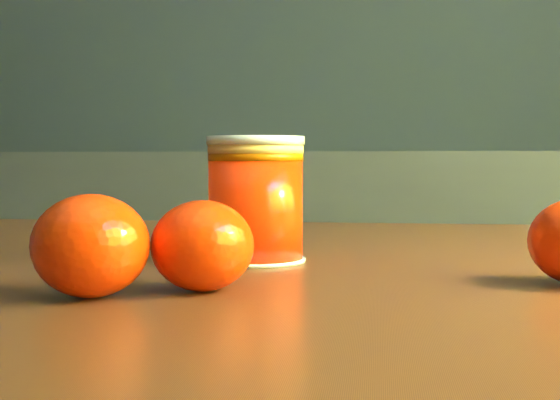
% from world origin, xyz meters
% --- Properties ---
extents(kitchen_counter, '(3.15, 0.60, 0.90)m').
position_xyz_m(kitchen_counter, '(0.00, 1.45, 0.45)').
color(kitchen_counter, '#46474A').
rests_on(kitchen_counter, ground).
extents(juice_glass, '(0.07, 0.07, 0.09)m').
position_xyz_m(juice_glass, '(0.82, 0.17, 0.86)').
color(juice_glass, '#FF2A05').
rests_on(juice_glass, table).
extents(orange_front, '(0.08, 0.08, 0.05)m').
position_xyz_m(orange_front, '(0.83, 0.05, 0.84)').
color(orange_front, '#FF3105').
rests_on(orange_front, table).
extents(orange_extra, '(0.09, 0.09, 0.06)m').
position_xyz_m(orange_extra, '(0.78, 0.01, 0.84)').
color(orange_extra, '#FF3105').
rests_on(orange_extra, table).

